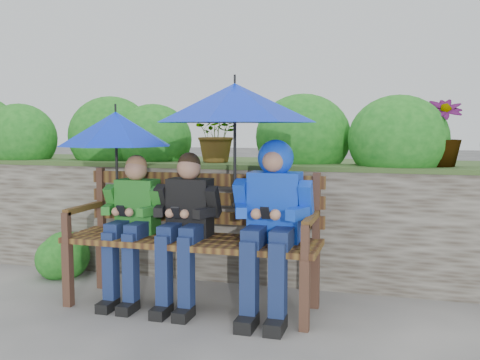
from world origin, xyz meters
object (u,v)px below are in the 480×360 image
(boy_left, at_px, (132,218))
(umbrella_right, at_px, (235,103))
(park_bench, at_px, (195,229))
(boy_right, at_px, (272,212))
(umbrella_left, at_px, (116,129))
(boy_middle, at_px, (185,220))

(boy_left, bearing_deg, umbrella_right, 1.73)
(park_bench, bearing_deg, boy_left, -169.53)
(boy_right, height_order, umbrella_left, umbrella_left)
(park_bench, relative_size, boy_right, 1.53)
(boy_right, xyz_separation_m, umbrella_right, (-0.28, 0.02, 0.77))
(boy_left, relative_size, umbrella_right, 0.97)
(park_bench, relative_size, umbrella_right, 1.64)
(umbrella_left, bearing_deg, boy_left, -20.78)
(boy_middle, xyz_separation_m, boy_right, (0.66, 0.00, 0.09))
(boy_right, bearing_deg, boy_middle, -179.69)
(boy_middle, relative_size, umbrella_left, 1.30)
(boy_middle, bearing_deg, boy_right, 0.31)
(boy_right, xyz_separation_m, umbrella_left, (-1.25, 0.06, 0.58))
(boy_middle, bearing_deg, umbrella_right, 4.14)
(umbrella_right, bearing_deg, boy_middle, -175.86)
(park_bench, height_order, umbrella_right, umbrella_right)
(umbrella_right, bearing_deg, umbrella_left, 178.01)
(umbrella_left, distance_m, umbrella_right, 0.99)
(boy_left, distance_m, boy_middle, 0.44)
(park_bench, bearing_deg, umbrella_right, -10.74)
(park_bench, distance_m, umbrella_left, 0.99)
(park_bench, distance_m, boy_left, 0.49)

